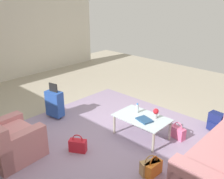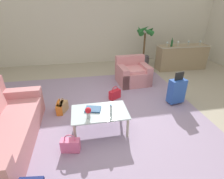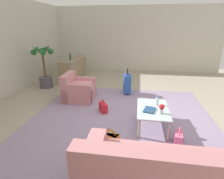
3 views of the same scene
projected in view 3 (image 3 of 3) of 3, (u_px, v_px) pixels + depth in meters
name	position (u px, v px, depth m)	size (l,w,h in m)	color
ground_plane	(130.00, 116.00, 4.39)	(12.00, 12.00, 0.00)	#A89E89
wall_right	(137.00, 39.00, 8.59)	(0.12, 8.00, 3.10)	beige
area_rug	(120.00, 128.00, 3.86)	(5.20, 4.40, 0.01)	#9984A3
armchair	(78.00, 90.00, 5.36)	(0.99, 0.93, 0.81)	#C67F84
coffee_table	(153.00, 111.00, 3.82)	(1.07, 0.67, 0.45)	silver
water_bottle	(157.00, 101.00, 3.94)	(0.06, 0.06, 0.20)	silver
coffee_table_book	(149.00, 110.00, 3.69)	(0.30, 0.22, 0.03)	navy
flower_vase	(162.00, 108.00, 3.53)	(0.11, 0.11, 0.21)	#B2B7BC
bar_console	(74.00, 68.00, 7.49)	(1.91, 0.57, 0.90)	#937F60
wine_glass_leftmost	(66.00, 58.00, 6.70)	(0.08, 0.08, 0.15)	silver
wine_glass_left_of_centre	(70.00, 56.00, 7.11)	(0.08, 0.08, 0.15)	silver
wine_glass_right_of_centre	(73.00, 54.00, 7.52)	(0.08, 0.08, 0.15)	silver
wine_glass_rightmost	(78.00, 53.00, 7.91)	(0.08, 0.08, 0.15)	silver
wine_bottle_green	(70.00, 57.00, 6.78)	(0.07, 0.07, 0.30)	#194C23
suitcase_blue	(127.00, 83.00, 5.79)	(0.43, 0.29, 0.85)	#2851AD
handbag_tan	(110.00, 139.00, 3.29)	(0.26, 0.35, 0.36)	tan
handbag_pink	(178.00, 138.00, 3.31)	(0.34, 0.20, 0.36)	pink
handbag_orange	(111.00, 140.00, 3.23)	(0.15, 0.33, 0.36)	orange
handbag_red	(103.00, 107.00, 4.58)	(0.35, 0.29, 0.36)	red
potted_palm	(44.00, 67.00, 6.27)	(0.64, 0.64, 1.58)	#514C56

